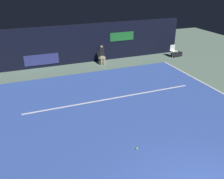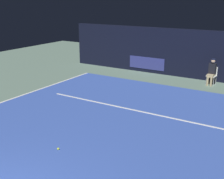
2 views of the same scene
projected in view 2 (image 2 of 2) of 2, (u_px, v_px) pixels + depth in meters
The scene contains 7 objects.
ground_plane at pixel (113, 132), 9.89m from camera, with size 31.45×31.45×0.00m, color slate.
court_surface at pixel (113, 132), 9.88m from camera, with size 11.04×12.10×0.01m, color #3856B2.
line_sideline_right at pixel (2, 102), 12.64m from camera, with size 0.10×12.10×0.01m, color white.
line_service at pixel (142, 112), 11.60m from camera, with size 8.61×0.10×0.01m, color white.
back_wall at pixel (193, 54), 16.17m from camera, with size 15.16×0.33×2.60m.
line_judge_on_chair at pixel (212, 72), 15.01m from camera, with size 0.47×0.55×1.32m.
tennis_ball at pixel (58, 149), 8.70m from camera, with size 0.07×0.07×0.07m, color #CCE033.
Camera 2 is at (4.75, -2.65, 4.23)m, focal length 48.49 mm.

